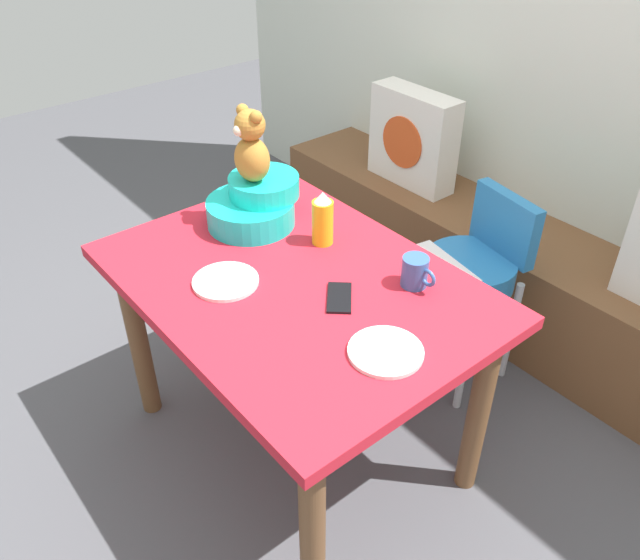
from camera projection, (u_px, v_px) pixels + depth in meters
ground_plane at (299, 441)px, 2.37m from camera, size 8.00×8.00×0.00m
back_wall at (602, 11)px, 2.36m from camera, size 4.40×0.10×2.60m
window_bench at (507, 275)px, 2.84m from camera, size 2.60×0.44×0.46m
pillow_floral_left at (413, 138)px, 2.95m from camera, size 0.44×0.15×0.44m
dining_table at (295, 308)px, 2.00m from camera, size 1.18×0.86×0.74m
highchair at (473, 267)px, 2.37m from camera, size 0.38×0.49×0.79m
infant_seat_teal at (255, 204)px, 2.17m from camera, size 0.30×0.33×0.16m
teddy_bear at (251, 147)px, 2.05m from camera, size 0.13×0.12×0.25m
ketchup_bottle at (323, 219)px, 2.05m from camera, size 0.07×0.07×0.18m
coffee_mug at (415, 272)px, 1.88m from camera, size 0.12×0.08×0.09m
dinner_plate_near at (386, 352)px, 1.66m from camera, size 0.20×0.20×0.01m
dinner_plate_far at (226, 281)px, 1.91m from camera, size 0.20×0.20×0.01m
cell_phone at (339, 298)px, 1.85m from camera, size 0.15×0.15×0.01m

